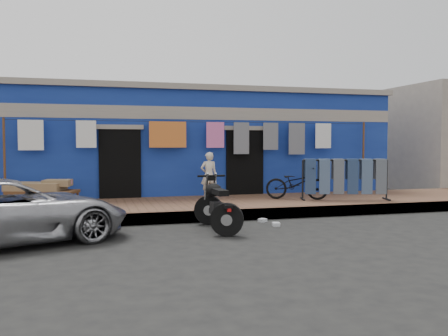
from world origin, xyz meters
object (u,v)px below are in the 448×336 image
(seated_person, at_px, (209,175))
(bicycle, at_px, (297,180))
(motorcycle, at_px, (217,203))
(charpoy, at_px, (43,192))
(car, at_px, (7,210))
(jeans_rack, at_px, (345,179))

(seated_person, bearing_deg, bicycle, 157.42)
(motorcycle, relative_size, charpoy, 0.90)
(motorcycle, height_order, charpoy, motorcycle)
(car, relative_size, jeans_rack, 1.78)
(seated_person, relative_size, motorcycle, 0.75)
(motorcycle, bearing_deg, charpoy, 137.56)
(bicycle, xyz_separation_m, charpoy, (-6.30, 0.72, -0.23))
(seated_person, relative_size, jeans_rack, 0.53)
(jeans_rack, bearing_deg, car, -163.34)
(car, bearing_deg, motorcycle, -106.73)
(seated_person, bearing_deg, car, 38.23)
(car, distance_m, motorcycle, 3.79)
(bicycle, xyz_separation_m, jeans_rack, (1.16, -0.42, 0.03))
(seated_person, distance_m, jeans_rack, 3.55)
(motorcycle, distance_m, jeans_rack, 4.40)
(charpoy, relative_size, jeans_rack, 0.80)
(motorcycle, bearing_deg, seated_person, 78.17)
(motorcycle, bearing_deg, jeans_rack, 25.38)
(seated_person, relative_size, bicycle, 0.78)
(bicycle, distance_m, motorcycle, 3.66)
(motorcycle, bearing_deg, bicycle, 39.58)
(car, distance_m, bicycle, 7.09)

